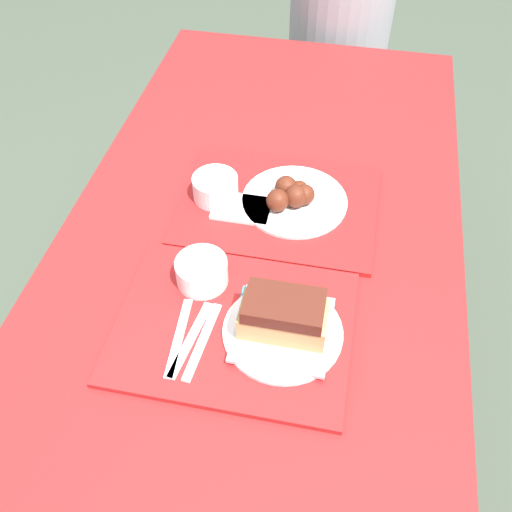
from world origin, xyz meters
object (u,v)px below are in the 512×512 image
Objects in this scene: tray_near at (233,327)px; bowl_coleslaw_far at (215,186)px; brisket_sandwich_plate at (283,321)px; wings_plate_far at (293,197)px; person_seated_across at (340,23)px; bowl_coleslaw_near at (202,271)px; tray_far at (279,205)px.

bowl_coleslaw_far is (-0.12, 0.33, 0.04)m from tray_near.
brisket_sandwich_plate reaches higher than wings_plate_far.
person_seated_across is (0.01, 0.98, -0.07)m from wings_plate_far.
brisket_sandwich_plate reaches higher than bowl_coleslaw_far.
bowl_coleslaw_far is at bearing 121.97° from brisket_sandwich_plate.
tray_far is at bearing 66.70° from bowl_coleslaw_near.
brisket_sandwich_plate is at bearing -83.96° from wings_plate_far.
tray_far is 0.28m from bowl_coleslaw_near.
brisket_sandwich_plate is (0.17, -0.09, 0.01)m from bowl_coleslaw_near.
wings_plate_far is at bearing 3.72° from bowl_coleslaw_far.
tray_near is 1.98× the size of brisket_sandwich_plate.
bowl_coleslaw_near is 1.00× the size of bowl_coleslaw_far.
wings_plate_far is at bearing 96.04° from brisket_sandwich_plate.
person_seated_across reaches higher than wings_plate_far.
person_seated_across is (0.04, 0.98, -0.04)m from tray_far.
tray_near is 4.29× the size of bowl_coleslaw_far.
bowl_coleslaw_far is 0.14× the size of person_seated_across.
tray_near is 0.36m from bowl_coleslaw_far.
bowl_coleslaw_far is 1.01m from person_seated_across.
bowl_coleslaw_near is (-0.11, -0.25, 0.04)m from tray_far.
tray_near is 1.33m from person_seated_across.
bowl_coleslaw_near is at bearing -82.03° from bowl_coleslaw_far.
bowl_coleslaw_far is at bearing -100.64° from person_seated_across.
tray_near is 0.35m from wings_plate_far.
wings_plate_far reaches higher than bowl_coleslaw_far.
bowl_coleslaw_near is 0.46× the size of brisket_sandwich_plate.
brisket_sandwich_plate is 0.30× the size of person_seated_across.
brisket_sandwich_plate is at bearing -58.03° from bowl_coleslaw_far.
wings_plate_far is at bearing 61.51° from bowl_coleslaw_near.
tray_far is 4.29× the size of bowl_coleslaw_near.
wings_plate_far reaches higher than tray_far.
tray_far is 0.15m from bowl_coleslaw_far.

